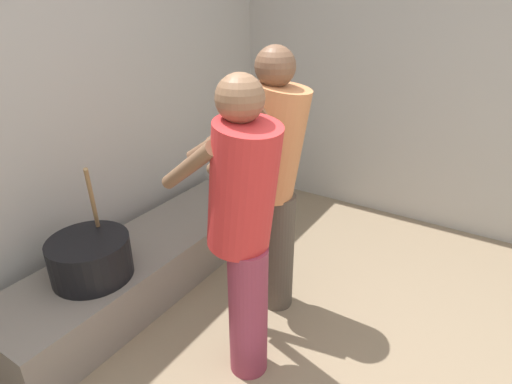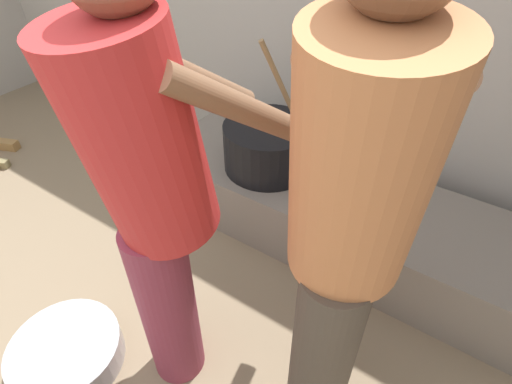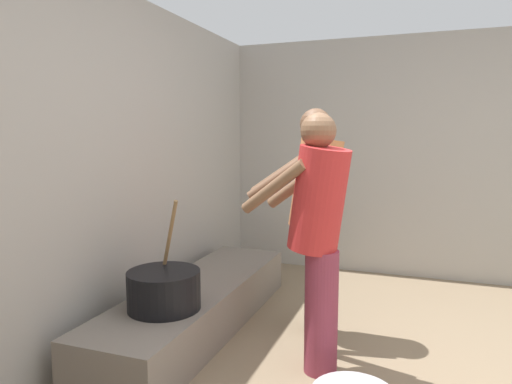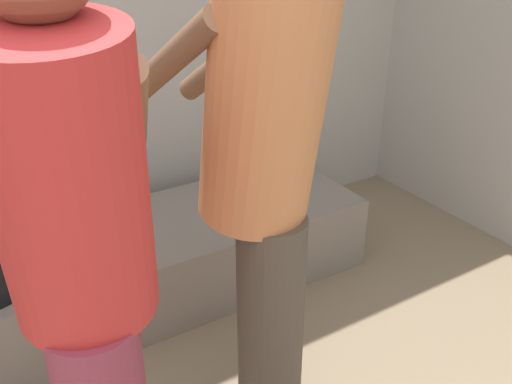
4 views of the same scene
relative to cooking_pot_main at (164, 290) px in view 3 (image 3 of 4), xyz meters
The scene contains 6 objects.
block_enclosure_rear 0.94m from the cooking_pot_main, 109.48° to the left, with size 5.54×0.20×2.41m, color #ADA8A0.
block_enclosure_right 3.09m from the cooking_pot_main, 34.46° to the right, with size 0.20×4.68×2.41m, color #ADA8A0.
hearth_ledge 0.58m from the cooking_pot_main, ahead, with size 2.24×0.60×0.34m, color slate.
cooking_pot_main is the anchor object (origin of this frame).
cook_in_red_shirt 1.05m from the cooking_pot_main, 77.88° to the right, with size 0.50×0.72×1.56m.
cook_in_orange_shirt 1.17m from the cooking_pot_main, 47.90° to the right, with size 0.48×0.73×1.61m.
Camera 3 is at (-2.22, 0.20, 1.43)m, focal length 32.06 mm.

